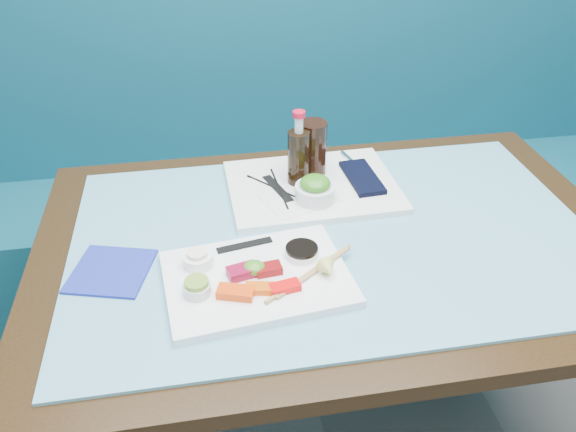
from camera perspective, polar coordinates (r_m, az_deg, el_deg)
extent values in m
cube|color=#0E4A5B|center=(2.26, -0.52, -1.24)|extent=(3.00, 0.55, 0.45)
cube|color=#0E4A5B|center=(2.21, -1.53, 12.13)|extent=(3.00, 0.12, 0.95)
cube|color=black|center=(1.35, 4.64, -2.79)|extent=(1.40, 0.90, 0.04)
cylinder|color=black|center=(1.87, -17.67, -6.93)|extent=(0.06, 0.06, 0.71)
cylinder|color=black|center=(2.05, 18.71, -2.99)|extent=(0.06, 0.06, 0.71)
cube|color=#5EA3BC|center=(1.34, 4.69, -1.98)|extent=(1.22, 0.76, 0.01)
cube|color=white|center=(1.19, -3.15, -6.38)|extent=(0.41, 0.31, 0.02)
cube|color=#E83E09|center=(1.13, -5.36, -7.73)|extent=(0.08, 0.06, 0.02)
cube|color=#E25309|center=(1.14, -2.86, -7.37)|extent=(0.06, 0.04, 0.01)
cube|color=red|center=(1.14, -0.32, -7.25)|extent=(0.07, 0.04, 0.02)
cube|color=maroon|center=(1.18, -4.66, -5.65)|extent=(0.07, 0.05, 0.02)
cube|color=maroon|center=(1.18, -2.00, -5.42)|extent=(0.06, 0.04, 0.02)
ellipsoid|color=#40871F|center=(1.18, -3.48, -5.26)|extent=(0.06, 0.06, 0.03)
cylinder|color=silver|center=(1.15, -9.22, -7.32)|extent=(0.07, 0.07, 0.02)
cylinder|color=olive|center=(1.14, -9.30, -6.69)|extent=(0.06, 0.06, 0.01)
cylinder|color=white|center=(1.22, -9.14, -4.44)|extent=(0.08, 0.08, 0.03)
cylinder|color=white|center=(1.20, -9.22, -3.78)|extent=(0.06, 0.06, 0.01)
cylinder|color=white|center=(1.23, 1.41, -3.73)|extent=(0.09, 0.09, 0.02)
cylinder|color=black|center=(1.22, 1.41, -3.33)|extent=(0.09, 0.09, 0.01)
cone|color=#D4D766|center=(1.17, 4.10, -5.41)|extent=(0.05, 0.04, 0.04)
cube|color=black|center=(1.26, -4.43, -2.96)|extent=(0.13, 0.04, 0.00)
cylinder|color=tan|center=(1.18, 2.24, -5.75)|extent=(0.21, 0.16, 0.01)
cylinder|color=#AB7C50|center=(1.19, 2.71, -5.71)|extent=(0.19, 0.14, 0.01)
cube|color=white|center=(1.49, 2.50, 3.00)|extent=(0.45, 0.34, 0.02)
cube|color=silver|center=(1.49, 2.51, 3.30)|extent=(0.37, 0.31, 0.00)
cylinder|color=silver|center=(1.41, 2.75, 2.37)|extent=(0.12, 0.12, 0.04)
ellipsoid|color=#32771B|center=(1.40, 2.78, 3.33)|extent=(0.10, 0.10, 0.04)
cylinder|color=black|center=(1.50, 2.53, 6.85)|extent=(0.09, 0.09, 0.15)
cube|color=black|center=(1.51, 7.53, 3.91)|extent=(0.09, 0.18, 0.01)
cylinder|color=silver|center=(1.60, 6.29, 5.77)|extent=(0.03, 0.09, 0.01)
cylinder|color=black|center=(1.46, -1.21, 2.82)|extent=(0.14, 0.16, 0.01)
cylinder|color=black|center=(1.46, -0.90, 2.85)|extent=(0.02, 0.20, 0.01)
cube|color=black|center=(1.46, -1.06, 2.81)|extent=(0.07, 0.14, 0.00)
cylinder|color=black|center=(1.46, 1.07, 5.63)|extent=(0.06, 0.06, 0.16)
cylinder|color=silver|center=(1.41, 1.12, 9.28)|extent=(0.03, 0.03, 0.04)
cylinder|color=red|center=(1.40, 1.13, 10.32)|extent=(0.04, 0.04, 0.01)
cube|color=navy|center=(1.28, -17.54, -5.34)|extent=(0.20, 0.20, 0.01)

